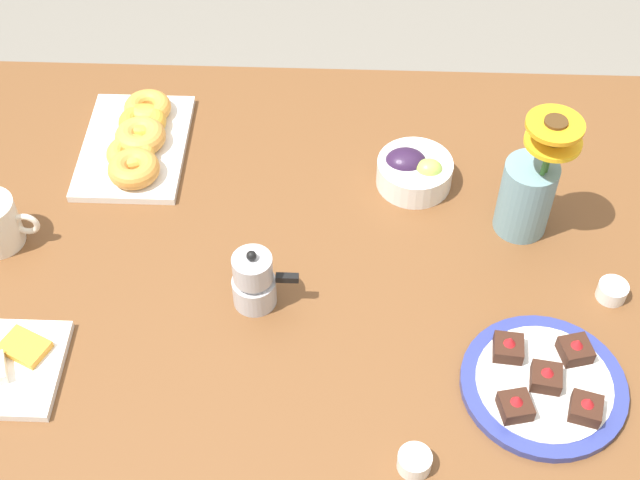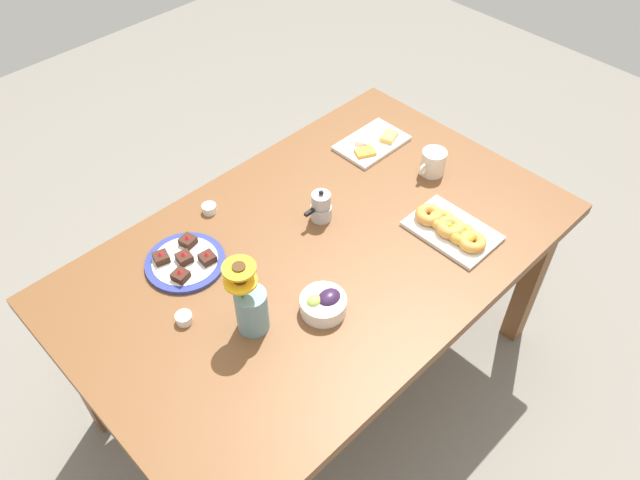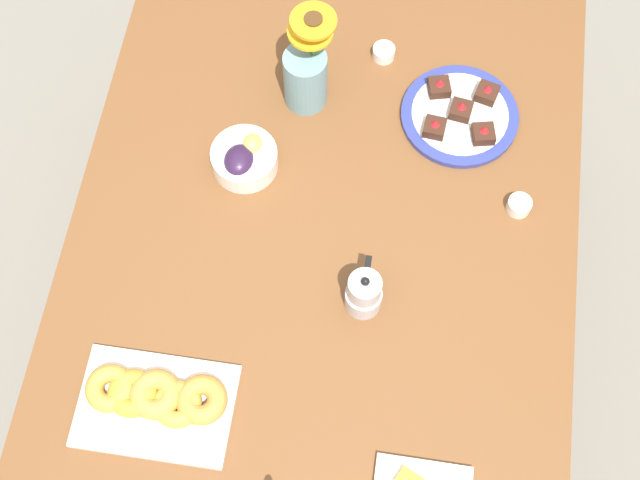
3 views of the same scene
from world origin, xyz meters
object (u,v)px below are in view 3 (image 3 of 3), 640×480
Objects in this scene: dining_table at (320,265)px; flower_vase at (306,73)px; grape_bowl at (244,158)px; jam_cup_honey at (384,52)px; dessert_plate at (460,115)px; jam_cup_berry at (519,205)px; moka_pot at (364,293)px; croissant_platter at (156,399)px.

dining_table is 6.32× the size of flower_vase.
grape_bowl is (0.16, 0.18, 0.12)m from dining_table.
grape_bowl is 2.80× the size of jam_cup_honey.
jam_cup_berry is at bearing -145.54° from dessert_plate.
dining_table is at bearing 44.29° from moka_pot.
dining_table is 33.33× the size of jam_cup_berry.
grape_bowl is at bearing 46.72° from moka_pot.
moka_pot is (0.25, -0.34, 0.03)m from croissant_platter.
moka_pot is at bearing -54.22° from croissant_platter.
jam_cup_honey and jam_cup_berry have the same top height.
dining_table is at bearing -131.87° from grape_bowl.
croissant_platter is at bearing 128.25° from jam_cup_berry.
croissant_platter is 5.94× the size of jam_cup_honey.
croissant_platter is at bearing 159.03° from jam_cup_honey.
croissant_platter is at bearing 172.56° from grape_bowl.
dining_table is at bearing 171.75° from jam_cup_honey.
dessert_plate reaches higher than dining_table.
grape_bowl is 0.40m from jam_cup_honey.
flower_vase is (0.34, 0.08, 0.17)m from dining_table.
dessert_plate is (0.20, 0.13, -0.00)m from jam_cup_berry.
flower_vase reaches higher than croissant_platter.
moka_pot reaches higher than croissant_platter.
croissant_platter is 5.94× the size of jam_cup_berry.
dessert_plate is (0.18, -0.42, -0.02)m from grape_bowl.
jam_cup_honey is at bearing -8.25° from dining_table.
dining_table is at bearing 110.94° from jam_cup_berry.
jam_cup_honey is at bearing 53.38° from dessert_plate.
croissant_platter is at bearing 144.54° from dessert_plate.
moka_pot is (-0.24, 0.28, 0.03)m from jam_cup_berry.
jam_cup_berry is at bearing -51.75° from croissant_platter.
grape_bowl is at bearing 88.41° from jam_cup_berry.
jam_cup_honey is at bearing 43.54° from jam_cup_berry.
flower_vase is at bearing 66.68° from jam_cup_berry.
moka_pot reaches higher than dining_table.
jam_cup_honey is at bearing -38.51° from grape_bowl.
jam_cup_honey is 0.19× the size of flower_vase.
croissant_platter is 1.13× the size of flower_vase.
jam_cup_berry is (-0.02, -0.56, -0.01)m from grape_bowl.
moka_pot is at bearing -158.16° from flower_vase.
grape_bowl is at bearing 141.49° from jam_cup_honey.
grape_bowl is at bearing -7.44° from croissant_platter.
flower_vase is (0.69, -0.17, 0.07)m from croissant_platter.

